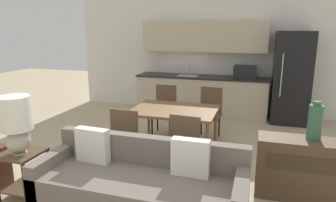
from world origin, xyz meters
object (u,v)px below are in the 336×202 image
Objects in this scene: dining_chair_far_right at (209,111)px; dining_chair_near_left at (128,137)px; refrigerator at (291,78)px; table_lamp at (16,122)px; credenza at (306,169)px; dining_chair_near_right at (187,144)px; side_table at (23,167)px; dining_chair_far_left at (164,108)px; vase at (315,122)px; dining_table at (174,113)px; couch at (142,184)px.

dining_chair_near_left is at bearing -113.91° from dining_chair_far_right.
refrigerator is 2.86× the size of table_lamp.
dining_chair_far_right is at bearing -135.23° from refrigerator.
dining_chair_near_right is at bearing 179.71° from credenza.
refrigerator reaches higher than dining_chair_near_right.
table_lamp reaches higher than dining_chair_near_right.
table_lamp is at bearing -64.29° from side_table.
dining_chair_far_left is at bearing -147.54° from refrigerator.
table_lamp is 1.50× the size of vase.
dining_table is (-1.90, -2.30, -0.30)m from refrigerator.
refrigerator reaches higher than dining_chair_far_right.
table_lamp is 3.38m from vase.
dining_table is 2.30m from table_lamp.
dining_chair_near_left is 1.00× the size of dining_chair_near_right.
dining_chair_far_right is 0.86m from dining_chair_far_left.
dining_chair_far_right is (-1.47, -1.46, -0.46)m from refrigerator.
dining_chair_far_right is (1.77, 2.66, 0.13)m from side_table.
vase is 2.87m from dining_chair_far_left.
credenza is (3.20, 0.96, -0.02)m from side_table.
dining_chair_far_left is (-2.29, 1.68, 0.14)m from credenza.
credenza is at bearing 25.79° from couch.
dining_chair_near_left reaches higher than dining_table.
table_lamp is at bearing -127.79° from refrigerator.
vase is 2.25m from dining_chair_far_right.
dining_table is at bearing -63.80° from dining_chair_far_left.
table_lamp is 0.59× the size of credenza.
dining_chair_far_left is at bearing -88.55° from dining_chair_near_left.
couch is at bearing -93.66° from dining_chair_far_right.
dining_chair_far_left and dining_chair_near_right have the same top height.
side_table is 3.43m from vase.
dining_chair_far_right and dining_chair_near_right have the same top height.
dining_chair_far_right and dining_chair_near_left have the same top height.
credenza is at bearing -128.05° from vase.
dining_chair_far_left is (0.89, 2.67, -0.45)m from table_lamp.
table_lamp is 2.86m from dining_chair_far_left.
side_table is at bearing -163.31° from credenza.
credenza is (1.86, -0.86, -0.30)m from dining_table.
couch is 1.93m from credenza.
side_table is (-3.24, -4.12, -0.58)m from refrigerator.
dining_chair_near_left reaches higher than side_table.
refrigerator is 5.28m from side_table.
vase reaches higher than dining_chair_far_right.
dining_chair_far_left is (-0.86, -0.02, 0.00)m from dining_chair_far_right.
refrigerator reaches higher than dining_table.
dining_chair_far_right is (1.75, 2.70, -0.45)m from table_lamp.
dining_chair_far_right is at bearing 56.42° from side_table.
refrigerator reaches higher than side_table.
refrigerator is at bearing -125.24° from dining_chair_near_left.
couch is 1.97× the size of credenza.
credenza reaches higher than side_table.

